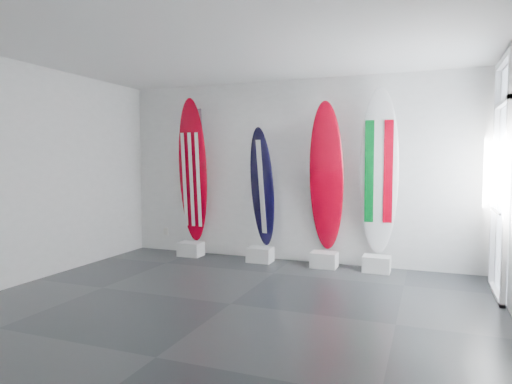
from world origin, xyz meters
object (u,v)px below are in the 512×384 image
at_px(surfboard_swiss, 326,177).
at_px(surfboard_italy, 379,172).
at_px(surfboard_navy, 262,187).
at_px(surfboard_usa, 193,171).

bearing_deg(surfboard_swiss, surfboard_italy, -1.89).
xyz_separation_m(surfboard_navy, surfboard_italy, (1.87, 0.00, 0.27)).
relative_size(surfboard_navy, surfboard_swiss, 0.84).
xyz_separation_m(surfboard_usa, surfboard_swiss, (2.38, 0.00, -0.08)).
bearing_deg(surfboard_usa, surfboard_navy, 3.09).
height_order(surfboard_usa, surfboard_swiss, surfboard_usa).
height_order(surfboard_swiss, surfboard_italy, surfboard_italy).
xyz_separation_m(surfboard_usa, surfboard_italy, (3.18, 0.00, 0.00)).
distance_m(surfboard_usa, surfboard_navy, 1.33).
height_order(surfboard_navy, surfboard_swiss, surfboard_swiss).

